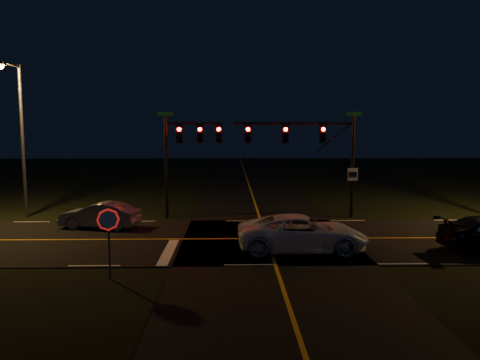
{
  "coord_description": "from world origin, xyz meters",
  "views": [
    {
      "loc": [
        -1.74,
        -21.95,
        5.33
      ],
      "look_at": [
        -1.24,
        2.0,
        2.65
      ],
      "focal_mm": 35.0,
      "sensor_mm": 36.0,
      "label": 1
    }
  ],
  "objects_px": {
    "streetlight_nw": "(19,128)",
    "stop_sign": "(108,228)",
    "signal_mast_ne": "(313,145)",
    "signal_mast_nw": "(185,146)",
    "sedan_silver": "(100,216)",
    "pickup_white": "(302,234)"
  },
  "relations": [
    {
      "from": "streetlight_nw",
      "to": "stop_sign",
      "type": "xyz_separation_m",
      "value": [
        8.0,
        -11.47,
        -3.51
      ]
    },
    {
      "from": "signal_mast_ne",
      "to": "signal_mast_nw",
      "type": "height_order",
      "value": "same"
    },
    {
      "from": "sedan_silver",
      "to": "stop_sign",
      "type": "bearing_deg",
      "value": 28.32
    },
    {
      "from": "sedan_silver",
      "to": "streetlight_nw",
      "type": "bearing_deg",
      "value": -109.05
    },
    {
      "from": "streetlight_nw",
      "to": "sedan_silver",
      "type": "distance_m",
      "value": 7.72
    },
    {
      "from": "signal_mast_nw",
      "to": "pickup_white",
      "type": "distance_m",
      "value": 10.23
    },
    {
      "from": "signal_mast_nw",
      "to": "stop_sign",
      "type": "bearing_deg",
      "value": -98.11
    },
    {
      "from": "streetlight_nw",
      "to": "pickup_white",
      "type": "relative_size",
      "value": 1.6
    },
    {
      "from": "signal_mast_ne",
      "to": "sedan_silver",
      "type": "distance_m",
      "value": 12.7
    },
    {
      "from": "streetlight_nw",
      "to": "pickup_white",
      "type": "xyz_separation_m",
      "value": [
        15.37,
        -7.85,
        -4.57
      ]
    },
    {
      "from": "stop_sign",
      "to": "signal_mast_nw",
      "type": "bearing_deg",
      "value": 81.89
    },
    {
      "from": "streetlight_nw",
      "to": "signal_mast_nw",
      "type": "relative_size",
      "value": 1.44
    },
    {
      "from": "stop_sign",
      "to": "streetlight_nw",
      "type": "bearing_deg",
      "value": 124.89
    },
    {
      "from": "sedan_silver",
      "to": "signal_mast_nw",
      "type": "bearing_deg",
      "value": 134.99
    },
    {
      "from": "signal_mast_ne",
      "to": "pickup_white",
      "type": "xyz_separation_m",
      "value": [
        -1.77,
        -7.7,
        -3.58
      ]
    },
    {
      "from": "stop_sign",
      "to": "pickup_white",
      "type": "distance_m",
      "value": 8.28
    },
    {
      "from": "stop_sign",
      "to": "sedan_silver",
      "type": "xyz_separation_m",
      "value": [
        -2.66,
        8.41,
        -1.15
      ]
    },
    {
      "from": "signal_mast_ne",
      "to": "sedan_silver",
      "type": "xyz_separation_m",
      "value": [
        -11.8,
        -2.91,
        -3.67
      ]
    },
    {
      "from": "signal_mast_nw",
      "to": "sedan_silver",
      "type": "relative_size",
      "value": 1.44
    },
    {
      "from": "streetlight_nw",
      "to": "signal_mast_ne",
      "type": "distance_m",
      "value": 17.17
    },
    {
      "from": "signal_mast_nw",
      "to": "pickup_white",
      "type": "xyz_separation_m",
      "value": [
        5.76,
        -7.71,
        -3.48
      ]
    },
    {
      "from": "signal_mast_ne",
      "to": "sedan_silver",
      "type": "relative_size",
      "value": 1.71
    }
  ]
}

